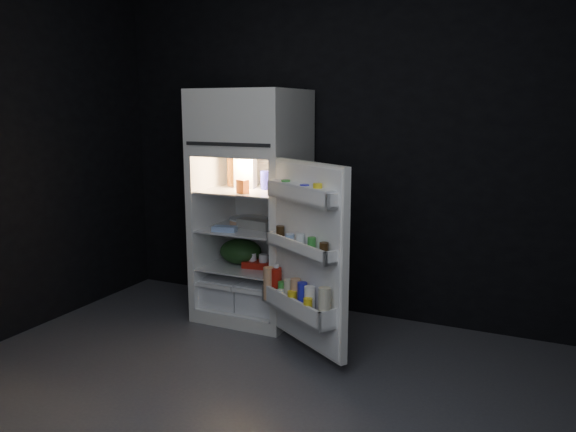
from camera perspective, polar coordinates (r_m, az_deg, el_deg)
The scene contains 17 objects.
floor at distance 3.32m, azimuth -4.90°, elevation -18.79°, with size 4.00×3.40×0.00m, color #4B4B50.
wall_back at distance 4.45m, azimuth 5.81°, elevation 7.09°, with size 4.00×0.00×2.70m, color black.
refrigerator at distance 4.39m, azimuth -3.57°, elevation 1.90°, with size 0.76×0.71×1.78m.
fridge_door at distance 3.64m, azimuth 1.75°, elevation -4.43°, with size 0.71×0.55×1.22m.
milk_jug at distance 4.43m, azimuth -4.33°, elevation 4.45°, with size 0.15×0.15×0.24m, color white.
mayo_jar at distance 4.32m, azimuth -2.15°, elevation 3.65°, with size 0.10×0.10×0.14m, color #2021B1.
jam_jar at distance 4.28m, azimuth -0.81°, elevation 3.51°, with size 0.11×0.11×0.13m, color black.
amber_bottle at distance 4.53m, azimuth -5.75°, elevation 4.45°, with size 0.07×0.07×0.22m, color orange.
small_carton at distance 4.13m, azimuth -4.63°, elevation 3.00°, with size 0.08×0.06×0.10m, color #D75C19.
egg_carton at distance 4.34m, azimuth -3.37°, elevation -0.82°, with size 0.29×0.11×0.07m, color gray.
pie at distance 4.52m, azimuth -4.04°, elevation -0.56°, with size 0.30×0.30×0.04m, color tan.
flat_package at distance 4.26m, azimuth -6.45°, elevation -1.30°, with size 0.18×0.09×0.04m, color #8BA9D8.
wrapped_pkg at distance 4.40m, azimuth -0.37°, elevation -0.77°, with size 0.13×0.11×0.05m, color beige.
produce_bag at distance 4.47m, azimuth -4.83°, elevation -3.60°, with size 0.34×0.29×0.20m, color #193815.
yogurt_tray at distance 4.37m, azimuth -2.97°, elevation -4.93°, with size 0.24×0.13×0.05m, color #A6180E.
small_can_red at distance 4.54m, azimuth -0.51°, elevation -4.03°, with size 0.08×0.08×0.09m, color #A6180E.
small_can_silver at distance 4.45m, azimuth 0.18°, elevation -4.34°, with size 0.07×0.07×0.09m, color silver.
Camera 1 is at (1.45, -2.49, 1.64)m, focal length 35.00 mm.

